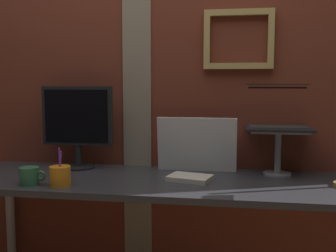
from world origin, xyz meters
name	(u,v)px	position (x,y,z in m)	size (l,w,h in m)	color
brick_wall_back	(165,83)	(0.00, 0.41, 1.19)	(3.13, 0.16, 2.38)	brown
desk	(165,194)	(0.06, 0.05, 0.65)	(2.05, 0.61, 0.73)	#333338
monitor	(77,121)	(-0.45, 0.23, 0.99)	(0.39, 0.18, 0.45)	black
laptop_stand	(278,145)	(0.61, 0.23, 0.88)	(0.28, 0.22, 0.23)	gray
laptop	(277,117)	(0.61, 0.30, 1.02)	(0.33, 0.29, 0.23)	black
whiteboard_panel	(197,145)	(0.19, 0.25, 0.87)	(0.42, 0.02, 0.29)	white
pen_cup	(60,176)	(-0.39, -0.16, 0.77)	(0.09, 0.09, 0.18)	orange
coffee_mug	(30,176)	(-0.54, -0.16, 0.77)	(0.13, 0.09, 0.08)	#33724C
paper_clutter_stack	(190,178)	(0.18, 0.05, 0.74)	(0.20, 0.14, 0.02)	silver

